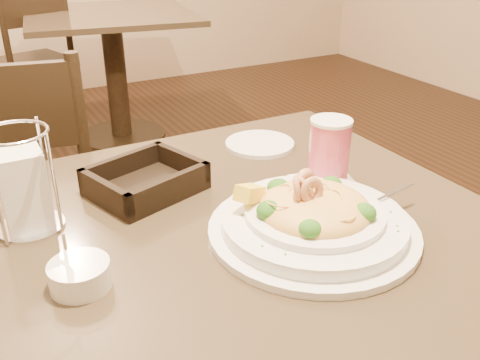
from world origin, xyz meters
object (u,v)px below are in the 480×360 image
background_table (114,55)px  drink_glass (329,154)px  pasta_bowl (313,217)px  side_plate (260,144)px  dining_chair_near (27,194)px  dining_chair_far (32,56)px  bread_basket (146,182)px  napkin_caddy (24,188)px  butter_ramekin (80,275)px  main_table (245,331)px

background_table → drink_glass: size_ratio=6.78×
pasta_bowl → drink_glass: bearing=45.7°
drink_glass → side_plate: drink_glass is taller
dining_chair_near → dining_chair_far: (0.30, 1.78, 0.00)m
bread_basket → napkin_caddy: size_ratio=1.31×
napkin_caddy → bread_basket: bearing=8.7°
drink_glass → butter_ramekin: bearing=-170.0°
main_table → background_table: (0.44, 2.35, 0.00)m
napkin_caddy → dining_chair_far: bearing=81.7°
background_table → drink_glass: 2.32m
main_table → butter_ramekin: size_ratio=10.16×
background_table → dining_chair_far: (-0.41, 0.26, -0.01)m
pasta_bowl → butter_ramekin: size_ratio=4.44×
main_table → drink_glass: (0.21, 0.06, 0.31)m
pasta_bowl → drink_glass: size_ratio=2.60×
bread_basket → background_table: bearing=75.7°
napkin_caddy → main_table: bearing=-27.7°
main_table → background_table: bearing=79.4°
bread_basket → butter_ramekin: 0.30m
background_table → main_table: bearing=-100.6°
background_table → dining_chair_far: size_ratio=1.10×
napkin_caddy → dining_chair_near: bearing=85.5°
drink_glass → side_plate: size_ratio=0.95×
bread_basket → napkin_caddy: 0.23m
dining_chair_near → napkin_caddy: (-0.05, -0.66, 0.33)m
background_table → side_plate: size_ratio=6.41×
napkin_caddy → background_table: bearing=70.6°
main_table → drink_glass: 0.38m
dining_chair_far → drink_glass: (0.19, -2.55, 0.32)m
background_table → dining_chair_near: (-0.71, -1.52, -0.01)m
side_plate → napkin_caddy: bearing=-166.7°
dining_chair_near → napkin_caddy: 0.73m
side_plate → drink_glass: bearing=-87.0°
drink_glass → napkin_caddy: (-0.54, 0.12, 0.01)m
bread_basket → pasta_bowl: bearing=-55.3°
background_table → dining_chair_far: bearing=148.0°
dining_chair_near → side_plate: dining_chair_near is taller
background_table → bread_basket: size_ratio=4.35×
background_table → butter_ramekin: bearing=-107.0°
background_table → dining_chair_near: size_ratio=1.10×
drink_glass → butter_ramekin: (-0.51, -0.09, -0.05)m
pasta_bowl → bread_basket: size_ratio=1.67×
drink_glass → dining_chair_far: bearing=94.2°
background_table → drink_glass: drink_glass is taller
background_table → pasta_bowl: bearing=-98.2°
drink_glass → napkin_caddy: 0.55m
background_table → side_plate: (-0.24, -2.05, 0.24)m
napkin_caddy → side_plate: napkin_caddy is taller
bread_basket → dining_chair_near: bearing=105.1°
pasta_bowl → main_table: bearing=139.0°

